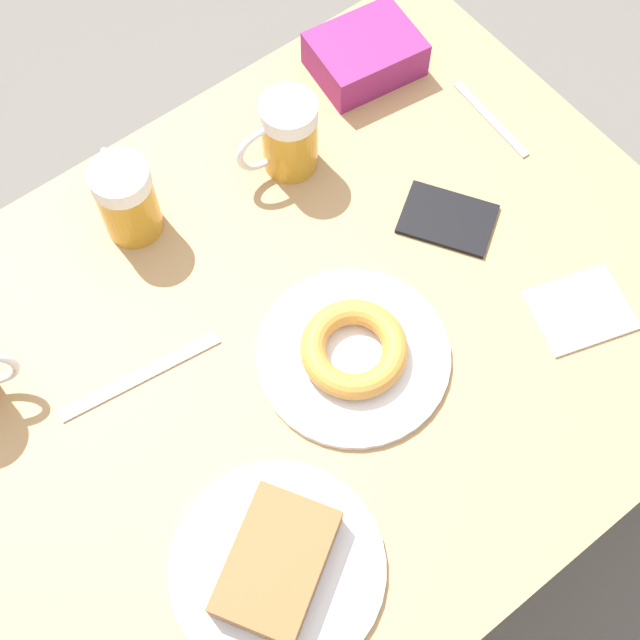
# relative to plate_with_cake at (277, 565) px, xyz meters

# --- Properties ---
(ground_plane) EXTENTS (8.00, 8.00, 0.00)m
(ground_plane) POSITION_rel_plate_with_cake_xyz_m (0.22, -0.23, -0.76)
(ground_plane) COLOR #666059
(table) EXTENTS (0.83, 1.04, 0.74)m
(table) POSITION_rel_plate_with_cake_xyz_m (0.22, -0.23, -0.08)
(table) COLOR tan
(table) RESTS_ON ground_plane
(plate_with_cake) EXTENTS (0.25, 0.25, 0.05)m
(plate_with_cake) POSITION_rel_plate_with_cake_xyz_m (0.00, 0.00, 0.00)
(plate_with_cake) COLOR silver
(plate_with_cake) RESTS_ON table
(plate_with_donut) EXTENTS (0.25, 0.25, 0.04)m
(plate_with_donut) POSITION_rel_plate_with_cake_xyz_m (0.15, -0.23, -0.00)
(plate_with_donut) COLOR silver
(plate_with_donut) RESTS_ON table
(beer_mug_left) EXTENTS (0.12, 0.08, 0.12)m
(beer_mug_left) POSITION_rel_plate_with_cake_xyz_m (0.50, -0.12, 0.04)
(beer_mug_left) COLOR #C68C23
(beer_mug_left) RESTS_ON table
(beer_mug_right) EXTENTS (0.08, 0.12, 0.12)m
(beer_mug_right) POSITION_rel_plate_with_cake_xyz_m (0.45, -0.35, 0.04)
(beer_mug_right) COLOR #C68C23
(beer_mug_right) RESTS_ON table
(napkin_folded) EXTENTS (0.13, 0.15, 0.00)m
(napkin_folded) POSITION_rel_plate_with_cake_xyz_m (0.02, -0.51, -0.02)
(napkin_folded) COLOR white
(napkin_folded) RESTS_ON table
(fork) EXTENTS (0.16, 0.02, 0.00)m
(fork) POSITION_rel_plate_with_cake_xyz_m (0.33, -0.63, -0.02)
(fork) COLOR silver
(fork) RESTS_ON table
(knife) EXTENTS (0.04, 0.22, 0.00)m
(knife) POSITION_rel_plate_with_cake_xyz_m (0.30, -0.00, -0.02)
(knife) COLOR silver
(knife) RESTS_ON table
(passport_near_edge) EXTENTS (0.15, 0.14, 0.01)m
(passport_near_edge) POSITION_rel_plate_with_cake_xyz_m (0.24, -0.47, -0.01)
(passport_near_edge) COLOR black
(passport_near_edge) RESTS_ON table
(blue_pouch) EXTENTS (0.14, 0.17, 0.06)m
(blue_pouch) POSITION_rel_plate_with_cake_xyz_m (0.52, -0.55, 0.01)
(blue_pouch) COLOR #8C2366
(blue_pouch) RESTS_ON table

